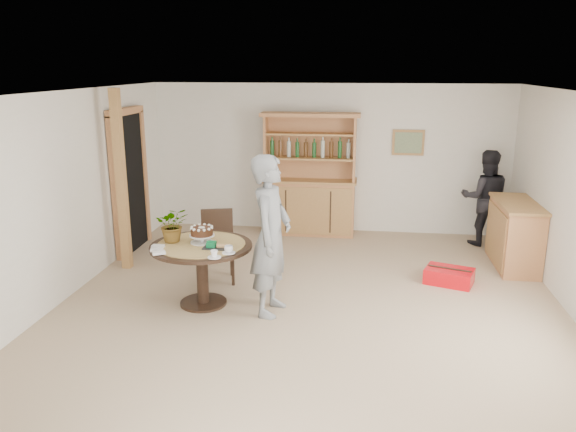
# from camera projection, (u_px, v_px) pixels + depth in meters

# --- Properties ---
(ground) EXTENTS (7.00, 7.00, 0.00)m
(ground) POSITION_uv_depth(u_px,v_px,m) (308.00, 314.00, 6.50)
(ground) COLOR tan
(ground) RESTS_ON ground
(room_shell) EXTENTS (6.04, 7.04, 2.52)m
(room_shell) POSITION_uv_depth(u_px,v_px,m) (309.00, 166.00, 6.05)
(room_shell) COLOR white
(room_shell) RESTS_ON ground
(doorway) EXTENTS (0.13, 1.10, 2.18)m
(doorway) POSITION_uv_depth(u_px,v_px,m) (129.00, 180.00, 8.50)
(doorway) COLOR black
(doorway) RESTS_ON ground
(pine_post) EXTENTS (0.12, 0.12, 2.50)m
(pine_post) POSITION_uv_depth(u_px,v_px,m) (121.00, 181.00, 7.67)
(pine_post) COLOR #AF8049
(pine_post) RESTS_ON ground
(hutch) EXTENTS (1.62, 0.54, 2.04)m
(hutch) POSITION_uv_depth(u_px,v_px,m) (310.00, 194.00, 9.46)
(hutch) COLOR tan
(hutch) RESTS_ON ground
(sideboard) EXTENTS (0.54, 1.26, 0.94)m
(sideboard) POSITION_uv_depth(u_px,v_px,m) (515.00, 234.00, 7.93)
(sideboard) COLOR tan
(sideboard) RESTS_ON ground
(dining_table) EXTENTS (1.20, 1.20, 0.76)m
(dining_table) POSITION_uv_depth(u_px,v_px,m) (202.00, 256.00, 6.62)
(dining_table) COLOR black
(dining_table) RESTS_ON ground
(dining_chair) EXTENTS (0.52, 0.52, 0.95)m
(dining_chair) POSITION_uv_depth(u_px,v_px,m) (218.00, 241.00, 7.43)
(dining_chair) COLOR black
(dining_chair) RESTS_ON ground
(birthday_cake) EXTENTS (0.30, 0.30, 0.20)m
(birthday_cake) POSITION_uv_depth(u_px,v_px,m) (202.00, 233.00, 6.60)
(birthday_cake) COLOR white
(birthday_cake) RESTS_ON dining_table
(flower_vase) EXTENTS (0.47, 0.44, 0.42)m
(flower_vase) POSITION_uv_depth(u_px,v_px,m) (173.00, 224.00, 6.62)
(flower_vase) COLOR #3F7233
(flower_vase) RESTS_ON dining_table
(gift_tray) EXTENTS (0.30, 0.20, 0.08)m
(gift_tray) POSITION_uv_depth(u_px,v_px,m) (216.00, 246.00, 6.43)
(gift_tray) COLOR black
(gift_tray) RESTS_ON dining_table
(coffee_cup_a) EXTENTS (0.15, 0.15, 0.09)m
(coffee_cup_a) POSITION_uv_depth(u_px,v_px,m) (229.00, 250.00, 6.25)
(coffee_cup_a) COLOR white
(coffee_cup_a) RESTS_ON dining_table
(coffee_cup_b) EXTENTS (0.15, 0.15, 0.08)m
(coffee_cup_b) POSITION_uv_depth(u_px,v_px,m) (214.00, 255.00, 6.10)
(coffee_cup_b) COLOR white
(coffee_cup_b) RESTS_ON dining_table
(napkins) EXTENTS (0.24, 0.33, 0.03)m
(napkins) POSITION_uv_depth(u_px,v_px,m) (158.00, 250.00, 6.33)
(napkins) COLOR white
(napkins) RESTS_ON dining_table
(teen_boy) EXTENTS (0.54, 0.73, 1.85)m
(teen_boy) POSITION_uv_depth(u_px,v_px,m) (271.00, 236.00, 6.33)
(teen_boy) COLOR slate
(teen_boy) RESTS_ON ground
(adult_person) EXTENTS (0.76, 0.60, 1.52)m
(adult_person) POSITION_uv_depth(u_px,v_px,m) (485.00, 198.00, 8.84)
(adult_person) COLOR black
(adult_person) RESTS_ON ground
(red_suitcase) EXTENTS (0.70, 0.58, 0.21)m
(red_suitcase) POSITION_uv_depth(u_px,v_px,m) (449.00, 276.00, 7.39)
(red_suitcase) COLOR red
(red_suitcase) RESTS_ON ground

